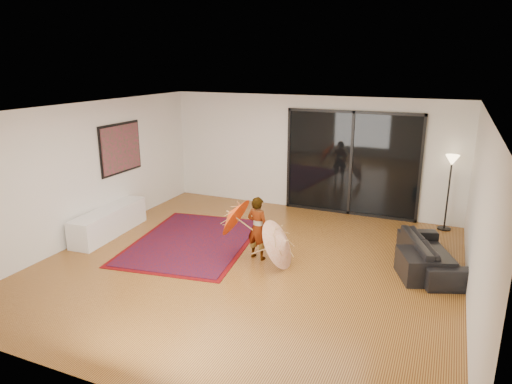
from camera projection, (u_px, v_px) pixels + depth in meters
The scene contains 17 objects.
floor at pixel (249, 264), 8.04m from camera, with size 7.00×7.00×0.00m, color #AA712E.
ceiling at pixel (249, 110), 7.29m from camera, with size 7.00×7.00×0.00m, color white.
wall_back at pixel (310, 154), 10.75m from camera, with size 7.00×7.00×0.00m, color silver.
wall_front at pixel (106, 278), 4.57m from camera, with size 7.00×7.00×0.00m, color silver.
wall_left at pixel (87, 172), 8.99m from camera, with size 7.00×7.00×0.00m, color silver.
wall_right at pixel (479, 218), 6.33m from camera, with size 7.00×7.00×0.00m, color silver.
sliding_door at pixel (351, 164), 10.39m from camera, with size 3.06×0.07×2.40m.
painting at pixel (121, 148), 9.78m from camera, with size 0.04×1.28×1.08m.
media_console at pixel (109, 222), 9.37m from camera, with size 0.49×1.97×0.55m, color white.
speaker at pixel (119, 222), 9.66m from camera, with size 0.28×0.28×0.32m, color #424244.
persian_rug at pixel (193, 241), 9.04m from camera, with size 2.62×3.37×0.02m.
sofa at pixel (432, 254), 7.82m from camera, with size 1.85×0.72×0.54m, color black.
ottoman at pixel (424, 266), 7.47m from camera, with size 0.77×0.77×0.44m, color black.
floor_lamp at pixel (451, 171), 9.38m from camera, with size 0.28×0.28×1.61m.
child at pixel (258, 228), 8.14m from camera, with size 0.42×0.28×1.16m, color #999999.
parasol_orange at pixel (229, 217), 8.26m from camera, with size 0.53×0.78×0.85m.
parasol_white at pixel (286, 240), 7.80m from camera, with size 0.59×0.89×0.95m.
Camera 1 is at (3.02, -6.72, 3.45)m, focal length 32.00 mm.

